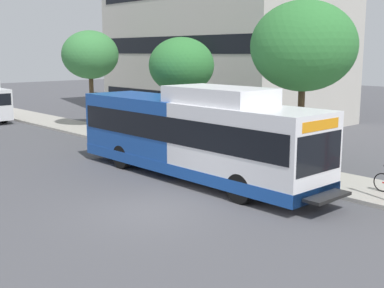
{
  "coord_description": "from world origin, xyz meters",
  "views": [
    {
      "loc": [
        -9.15,
        -11.92,
        4.9
      ],
      "look_at": [
        2.91,
        1.37,
        1.6
      ],
      "focal_mm": 46.94,
      "sensor_mm": 36.0,
      "label": 1
    }
  ],
  "objects_px": {
    "street_tree_near_stop": "(303,46)",
    "street_tree_mid_block": "(181,66)",
    "transit_bus": "(193,135)",
    "street_tree_far_block": "(90,55)"
  },
  "relations": [
    {
      "from": "street_tree_near_stop",
      "to": "street_tree_mid_block",
      "type": "height_order",
      "value": "street_tree_near_stop"
    },
    {
      "from": "transit_bus",
      "to": "street_tree_far_block",
      "type": "height_order",
      "value": "street_tree_far_block"
    },
    {
      "from": "street_tree_far_block",
      "to": "street_tree_near_stop",
      "type": "bearing_deg",
      "value": -88.43
    },
    {
      "from": "transit_bus",
      "to": "street_tree_near_stop",
      "type": "bearing_deg",
      "value": -24.09
    },
    {
      "from": "street_tree_near_stop",
      "to": "transit_bus",
      "type": "bearing_deg",
      "value": 155.91
    },
    {
      "from": "street_tree_near_stop",
      "to": "street_tree_far_block",
      "type": "height_order",
      "value": "street_tree_near_stop"
    },
    {
      "from": "transit_bus",
      "to": "street_tree_mid_block",
      "type": "bearing_deg",
      "value": 53.03
    },
    {
      "from": "street_tree_near_stop",
      "to": "street_tree_mid_block",
      "type": "xyz_separation_m",
      "value": [
        -0.41,
        7.08,
        -0.9
      ]
    },
    {
      "from": "transit_bus",
      "to": "street_tree_near_stop",
      "type": "xyz_separation_m",
      "value": [
        4.29,
        -1.92,
        3.42
      ]
    },
    {
      "from": "street_tree_near_stop",
      "to": "street_tree_mid_block",
      "type": "distance_m",
      "value": 7.14
    }
  ]
}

